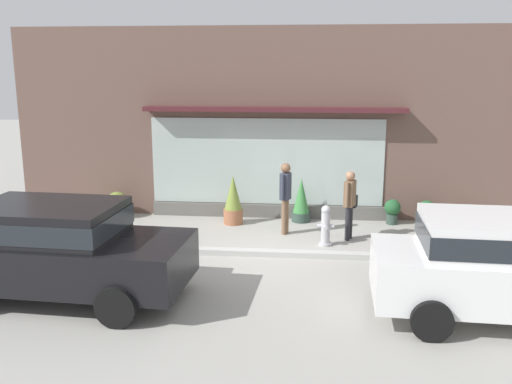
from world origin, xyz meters
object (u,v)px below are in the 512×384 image
object	(u,v)px
parked_car_black	(56,245)
fire_hydrant	(326,226)
potted_plant_near_hydrant	(233,201)
pedestrian_passerby	(285,193)
parked_car_white	(508,264)
potted_plant_low_front	(117,205)
potted_plant_trailing_edge	(427,211)
potted_plant_window_right	(301,201)
pedestrian_with_handbag	(350,200)
potted_plant_window_center	(392,210)
potted_plant_corner_tall	(467,217)

from	to	relation	value
parked_car_black	fire_hydrant	bearing A→B (deg)	39.28
parked_car_black	potted_plant_near_hydrant	world-z (taller)	parked_car_black
potted_plant_near_hydrant	pedestrian_passerby	bearing A→B (deg)	-29.26
parked_car_white	potted_plant_low_front	world-z (taller)	parked_car_white
pedestrian_passerby	potted_plant_near_hydrant	bearing A→B (deg)	-98.83
fire_hydrant	parked_car_white	bearing A→B (deg)	-52.83
potted_plant_trailing_edge	potted_plant_window_right	size ratio (longest dim) A/B	0.57
pedestrian_with_handbag	parked_car_white	world-z (taller)	parked_car_white
parked_car_white	potted_plant_trailing_edge	distance (m)	5.60
parked_car_black	potted_plant_trailing_edge	distance (m)	9.12
potted_plant_low_front	parked_car_black	bearing A→B (deg)	-81.29
parked_car_white	potted_plant_window_center	world-z (taller)	parked_car_white
potted_plant_trailing_edge	potted_plant_window_right	bearing A→B (deg)	179.58
pedestrian_with_handbag	potted_plant_corner_tall	distance (m)	3.41
parked_car_black	potted_plant_window_center	distance (m)	8.45
potted_plant_window_center	potted_plant_trailing_edge	xyz separation A→B (m)	(0.86, -0.01, -0.01)
pedestrian_with_handbag	potted_plant_low_front	bearing A→B (deg)	98.70
potted_plant_window_right	pedestrian_with_handbag	bearing A→B (deg)	-51.22
parked_car_black	potted_plant_window_center	xyz separation A→B (m)	(6.47, 5.39, -0.58)
pedestrian_with_handbag	potted_plant_near_hydrant	distance (m)	3.10
fire_hydrant	potted_plant_corner_tall	xyz separation A→B (m)	(3.61, 1.89, -0.21)
fire_hydrant	potted_plant_corner_tall	distance (m)	4.08
potted_plant_window_right	parked_car_black	bearing A→B (deg)	-127.34
parked_car_white	potted_plant_window_center	distance (m)	5.69
parked_car_black	potted_plant_low_front	size ratio (longest dim) A/B	6.45
parked_car_black	potted_plant_trailing_edge	xyz separation A→B (m)	(7.34, 5.38, -0.59)
fire_hydrant	potted_plant_window_center	bearing A→B (deg)	48.10
potted_plant_low_front	potted_plant_trailing_edge	bearing A→B (deg)	0.32
fire_hydrant	potted_plant_corner_tall	world-z (taller)	fire_hydrant
fire_hydrant	potted_plant_window_right	world-z (taller)	potted_plant_window_right
potted_plant_near_hydrant	potted_plant_corner_tall	world-z (taller)	potted_plant_near_hydrant
potted_plant_low_front	potted_plant_window_center	world-z (taller)	potted_plant_low_front
parked_car_white	potted_plant_window_right	size ratio (longest dim) A/B	3.81
parked_car_black	potted_plant_corner_tall	world-z (taller)	parked_car_black
parked_car_black	pedestrian_with_handbag	bearing A→B (deg)	40.16
potted_plant_window_center	potted_plant_trailing_edge	world-z (taller)	potted_plant_window_center
pedestrian_with_handbag	parked_car_black	bearing A→B (deg)	148.28
parked_car_white	potted_plant_low_front	bearing A→B (deg)	148.78
potted_plant_near_hydrant	potted_plant_corner_tall	distance (m)	5.96
parked_car_white	potted_plant_corner_tall	xyz separation A→B (m)	(0.87, 5.50, -0.70)
pedestrian_passerby	potted_plant_low_front	distance (m)	4.75
fire_hydrant	potted_plant_near_hydrant	world-z (taller)	potted_plant_near_hydrant
potted_plant_window_center	potted_plant_window_right	xyz separation A→B (m)	(-2.35, 0.02, 0.18)
potted_plant_window_right	potted_plant_low_front	bearing A→B (deg)	-179.19
fire_hydrant	parked_car_black	distance (m)	5.86
parked_car_black	potted_plant_corner_tall	size ratio (longest dim) A/B	9.55
pedestrian_with_handbag	potted_plant_window_center	bearing A→B (deg)	-18.64
parked_car_white	potted_plant_corner_tall	size ratio (longest dim) A/B	9.24
pedestrian_passerby	pedestrian_with_handbag	bearing A→B (deg)	99.92
fire_hydrant	parked_car_black	xyz separation A→B (m)	(-4.72, -3.43, 0.50)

